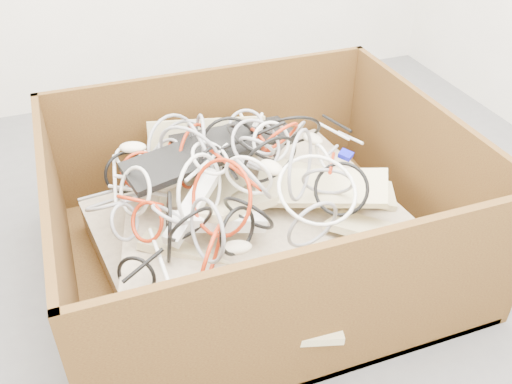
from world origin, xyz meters
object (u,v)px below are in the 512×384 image
object	(u,v)px
cardboard_box	(253,234)
vga_plug	(346,155)
power_strip_left	(192,206)
power_strip_right	(218,222)

from	to	relation	value
cardboard_box	vga_plug	size ratio (longest dim) A/B	29.64
cardboard_box	power_strip_left	distance (m)	0.32
power_strip_left	vga_plug	size ratio (longest dim) A/B	6.58
power_strip_left	power_strip_right	bearing A→B (deg)	-91.34
power_strip_right	vga_plug	xyz separation A→B (m)	(0.53, 0.17, 0.04)
cardboard_box	power_strip_right	world-z (taller)	cardboard_box
power_strip_left	vga_plug	distance (m)	0.60
power_strip_left	power_strip_right	world-z (taller)	power_strip_left
cardboard_box	vga_plug	distance (m)	0.44
power_strip_right	vga_plug	world-z (taller)	power_strip_right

